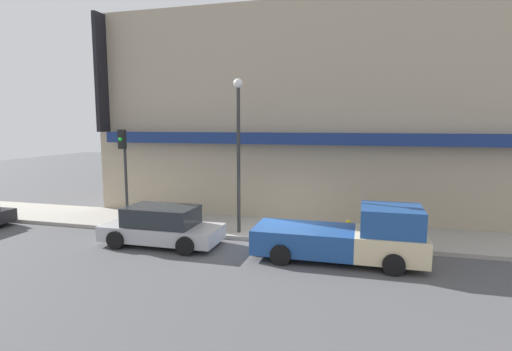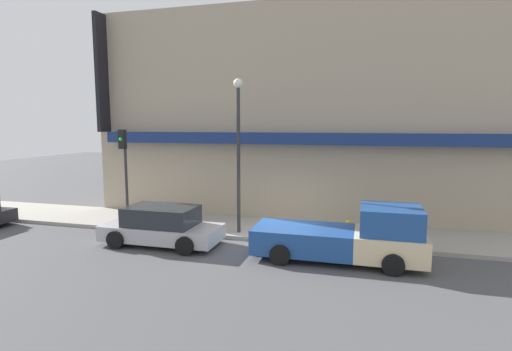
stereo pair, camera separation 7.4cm
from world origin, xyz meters
TOP-DOWN VIEW (x-y plane):
  - ground_plane at (0.00, 0.00)m, footprint 80.00×80.00m
  - sidewalk at (0.00, 1.64)m, footprint 36.00×3.28m
  - building at (-0.01, 4.76)m, footprint 19.80×3.80m
  - pickup_truck at (2.59, -1.24)m, footprint 5.46×2.17m
  - parked_car at (-4.14, -1.24)m, footprint 4.35×2.01m
  - fire_hydrant at (2.48, 0.72)m, footprint 0.19×0.19m
  - street_lamp at (-1.75, 0.59)m, footprint 0.36×0.36m
  - traffic_light at (-6.75, 0.49)m, footprint 0.28×0.42m

SIDE VIEW (x-z plane):
  - ground_plane at x=0.00m, z-range 0.00..0.00m
  - sidewalk at x=0.00m, z-range 0.00..0.15m
  - fire_hydrant at x=2.48m, z-range 0.15..0.89m
  - parked_car at x=-4.14m, z-range -0.02..1.41m
  - pickup_truck at x=2.59m, z-range -0.13..1.73m
  - traffic_light at x=-6.75m, z-range 0.89..4.94m
  - street_lamp at x=-1.75m, z-range 0.86..6.84m
  - building at x=-0.01m, z-range -0.01..9.72m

